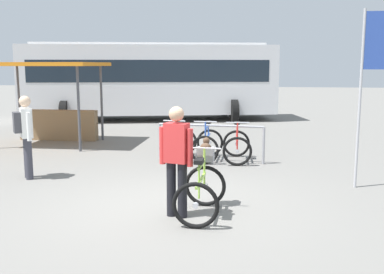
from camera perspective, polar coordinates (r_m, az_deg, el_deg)
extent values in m
plane|color=slate|center=(7.27, -3.20, -8.71)|extent=(80.00, 80.00, 0.00)
cylinder|color=#99999E|center=(10.70, -4.12, -0.58)|extent=(0.06, 0.06, 0.85)
cylinder|color=#99999E|center=(10.26, 9.08, -1.10)|extent=(0.06, 0.06, 0.85)
cylinder|color=#99999E|center=(10.34, 2.36, 1.48)|extent=(2.44, 0.27, 0.05)
torus|color=black|center=(11.26, -1.02, -0.57)|extent=(0.66, 0.13, 0.66)
cylinder|color=#B7B7BC|center=(11.26, -1.02, -0.57)|extent=(0.09, 0.07, 0.08)
torus|color=black|center=(10.29, -2.43, -1.50)|extent=(0.66, 0.13, 0.66)
cylinder|color=#B7B7BC|center=(10.29, -2.43, -1.50)|extent=(0.09, 0.07, 0.08)
cube|color=silver|center=(10.73, -1.70, 0.17)|extent=(0.12, 0.92, 0.04)
cube|color=silver|center=(10.65, -1.77, 1.33)|extent=(0.09, 0.61, 0.04)
cylinder|color=silver|center=(10.90, -1.45, 0.58)|extent=(0.03, 0.03, 0.55)
cube|color=black|center=(10.86, -1.46, 2.01)|extent=(0.14, 0.25, 0.06)
cylinder|color=silver|center=(10.35, -2.26, 0.34)|extent=(0.03, 0.03, 0.63)
cylinder|color=#B7B7BC|center=(10.31, -2.27, 2.07)|extent=(0.52, 0.08, 0.03)
torus|color=black|center=(11.12, 2.29, -0.70)|extent=(0.66, 0.09, 0.66)
cylinder|color=#B7B7BC|center=(11.12, 2.29, -0.70)|extent=(0.08, 0.06, 0.08)
torus|color=black|center=(10.12, 1.60, -1.67)|extent=(0.66, 0.09, 0.66)
cylinder|color=#B7B7BC|center=(10.12, 1.60, -1.67)|extent=(0.08, 0.06, 0.08)
cube|color=#2D56B7|center=(10.58, 1.97, 0.04)|extent=(0.05, 0.92, 0.04)
cube|color=#2D56B7|center=(10.50, 1.94, 1.21)|extent=(0.05, 0.61, 0.04)
cylinder|color=#2D56B7|center=(10.75, 2.09, 0.46)|extent=(0.03, 0.03, 0.55)
cube|color=black|center=(10.71, 2.10, 1.91)|extent=(0.12, 0.24, 0.06)
cylinder|color=#2D56B7|center=(10.19, 1.70, 0.20)|extent=(0.03, 0.03, 0.63)
cylinder|color=#B7B7BC|center=(10.14, 1.71, 1.96)|extent=(0.52, 0.04, 0.03)
torus|color=black|center=(11.01, 5.66, -0.83)|extent=(0.66, 0.12, 0.66)
cylinder|color=#B7B7BC|center=(11.01, 5.66, -0.83)|extent=(0.08, 0.07, 0.08)
torus|color=black|center=(10.01, 5.77, -1.84)|extent=(0.66, 0.12, 0.66)
cylinder|color=#B7B7BC|center=(10.01, 5.77, -1.84)|extent=(0.08, 0.07, 0.08)
cube|color=red|center=(10.47, 5.73, -0.10)|extent=(0.09, 0.92, 0.04)
cube|color=red|center=(10.39, 5.76, 1.08)|extent=(0.07, 0.61, 0.04)
cylinder|color=red|center=(10.64, 5.72, 0.33)|extent=(0.03, 0.03, 0.55)
cube|color=black|center=(10.61, 5.74, 1.79)|extent=(0.13, 0.25, 0.06)
cylinder|color=red|center=(10.07, 5.79, 0.06)|extent=(0.03, 0.03, 0.63)
cylinder|color=#B7B7BC|center=(10.03, 5.82, 1.83)|extent=(0.52, 0.06, 0.03)
torus|color=black|center=(6.19, 0.45, -8.70)|extent=(0.66, 0.07, 0.66)
cylinder|color=#B7B7BC|center=(6.19, 0.45, -8.70)|extent=(0.08, 0.06, 0.08)
torus|color=black|center=(7.16, 1.70, -6.23)|extent=(0.66, 0.07, 0.66)
cylinder|color=#B7B7BC|center=(7.16, 1.70, -6.23)|extent=(0.08, 0.06, 0.08)
cube|color=#9ED14C|center=(6.62, 1.13, -5.50)|extent=(0.06, 0.92, 0.04)
cube|color=#9ED14C|center=(6.61, 1.19, -3.51)|extent=(0.05, 0.61, 0.04)
cylinder|color=#9ED14C|center=(6.43, 0.90, -5.48)|extent=(0.03, 0.03, 0.55)
cube|color=black|center=(6.36, 0.90, -3.09)|extent=(0.13, 0.24, 0.06)
cylinder|color=#9ED14C|center=(6.97, 1.58, -3.99)|extent=(0.03, 0.03, 0.63)
cylinder|color=#B7B7BC|center=(6.90, 1.59, -1.44)|extent=(0.52, 0.04, 0.03)
cube|color=gray|center=(7.06, 1.74, -2.19)|extent=(0.26, 0.21, 0.22)
ellipsoid|color=#4C3828|center=(7.05, 1.74, -1.39)|extent=(0.18, 0.16, 0.16)
sphere|color=#4C3828|center=(7.11, 1.83, -0.48)|extent=(0.11, 0.11, 0.11)
cylinder|color=black|center=(6.63, -1.23, -6.78)|extent=(0.14, 0.14, 0.82)
cylinder|color=black|center=(6.70, -2.64, -6.61)|extent=(0.14, 0.14, 0.82)
cube|color=red|center=(6.51, -1.97, -0.75)|extent=(0.38, 0.28, 0.58)
cylinder|color=red|center=(6.41, -0.27, -1.36)|extent=(0.09, 0.09, 0.55)
cylinder|color=red|center=(6.59, -3.78, -1.08)|extent=(0.09, 0.09, 0.55)
sphere|color=tan|center=(6.45, -1.99, 2.92)|extent=(0.22, 0.22, 0.22)
cylinder|color=#383842|center=(9.53, -20.19, -2.42)|extent=(0.14, 0.14, 0.82)
cylinder|color=#383842|center=(9.36, -20.03, -2.62)|extent=(0.14, 0.14, 0.82)
cube|color=white|center=(9.33, -20.34, 1.69)|extent=(0.36, 0.39, 0.58)
cylinder|color=white|center=(9.56, -20.39, 1.55)|extent=(0.09, 0.09, 0.55)
cylinder|color=white|center=(9.13, -20.01, 1.23)|extent=(0.09, 0.09, 0.55)
sphere|color=beige|center=(9.29, -20.49, 4.26)|extent=(0.22, 0.22, 0.22)
cube|color=#3F3F44|center=(9.31, -21.33, 1.74)|extent=(0.27, 0.29, 0.40)
cube|color=silver|center=(18.47, -5.32, 7.31)|extent=(10.31, 4.67, 2.70)
cube|color=#19232D|center=(18.47, -5.34, 8.40)|extent=(9.53, 4.51, 0.84)
cube|color=silver|center=(18.48, -5.39, 11.62)|extent=(9.28, 4.20, 0.08)
cylinder|color=black|center=(17.63, -15.93, 3.00)|extent=(0.44, 0.93, 0.90)
cylinder|color=black|center=(20.08, -14.59, 3.77)|extent=(0.44, 0.93, 0.90)
cylinder|color=black|center=(17.59, 5.38, 3.30)|extent=(0.44, 0.93, 0.90)
cylinder|color=black|center=(20.04, 4.10, 4.03)|extent=(0.44, 0.93, 0.90)
cylinder|color=#4C4C51|center=(14.65, -21.11, 4.11)|extent=(0.07, 0.07, 2.20)
cylinder|color=#4C4C51|center=(13.60, -11.41, 4.20)|extent=(0.07, 0.07, 2.20)
cylinder|color=#4C4C51|center=(11.92, -14.20, 3.43)|extent=(0.07, 0.07, 2.20)
cube|color=orange|center=(13.21, -18.26, 8.78)|extent=(3.12, 2.33, 0.10)
cube|color=olive|center=(14.00, -16.57, 1.47)|extent=(2.34, 0.32, 0.90)
cylinder|color=#B2B2B7|center=(8.58, 20.55, 4.37)|extent=(0.05, 0.05, 3.20)
cube|color=#2D4CA5|center=(8.62, 22.40, 11.27)|extent=(0.40, 0.03, 1.00)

